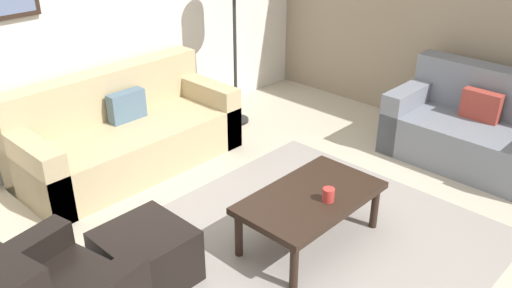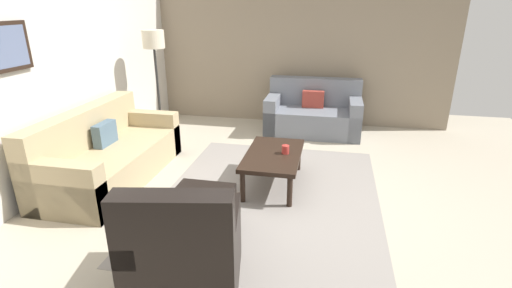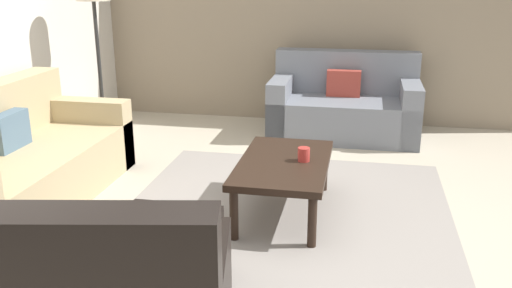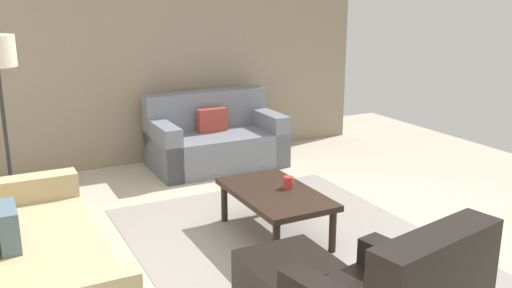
{
  "view_description": "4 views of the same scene",
  "coord_description": "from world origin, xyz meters",
  "px_view_note": "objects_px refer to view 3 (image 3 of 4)",
  "views": [
    {
      "loc": [
        -2.39,
        -1.98,
        2.5
      ],
      "look_at": [
        0.15,
        0.43,
        0.74
      ],
      "focal_mm": 37.53,
      "sensor_mm": 36.0,
      "label": 1
    },
    {
      "loc": [
        -3.8,
        -0.61,
        2.08
      ],
      "look_at": [
        -0.03,
        0.16,
        0.64
      ],
      "focal_mm": 26.45,
      "sensor_mm": 36.0,
      "label": 2
    },
    {
      "loc": [
        -3.44,
        -0.51,
        1.75
      ],
      "look_at": [
        -0.02,
        0.17,
        0.63
      ],
      "focal_mm": 38.71,
      "sensor_mm": 36.0,
      "label": 3
    },
    {
      "loc": [
        -3.59,
        2.2,
        2.04
      ],
      "look_at": [
        0.36,
        0.17,
        0.83
      ],
      "focal_mm": 38.94,
      "sensor_mm": 36.0,
      "label": 4
    }
  ],
  "objects_px": {
    "couch_loveseat": "(344,107)",
    "couch_main": "(9,168)",
    "cup": "(304,154)",
    "coffee_table": "(284,167)",
    "lamp_standing": "(94,5)",
    "ottoman": "(164,254)"
  },
  "relations": [
    {
      "from": "cup",
      "to": "couch_main",
      "type": "bearing_deg",
      "value": 96.79
    },
    {
      "from": "ottoman",
      "to": "coffee_table",
      "type": "height_order",
      "value": "coffee_table"
    },
    {
      "from": "cup",
      "to": "lamp_standing",
      "type": "xyz_separation_m",
      "value": [
        1.16,
        2.13,
        0.95
      ]
    },
    {
      "from": "ottoman",
      "to": "lamp_standing",
      "type": "height_order",
      "value": "lamp_standing"
    },
    {
      "from": "ottoman",
      "to": "cup",
      "type": "xyz_separation_m",
      "value": [
        1.14,
        -0.66,
        0.26
      ]
    },
    {
      "from": "couch_main",
      "to": "cup",
      "type": "height_order",
      "value": "couch_main"
    },
    {
      "from": "ottoman",
      "to": "cup",
      "type": "relative_size",
      "value": 5.59
    },
    {
      "from": "lamp_standing",
      "to": "cup",
      "type": "bearing_deg",
      "value": -118.59
    },
    {
      "from": "couch_loveseat",
      "to": "coffee_table",
      "type": "bearing_deg",
      "value": 170.92
    },
    {
      "from": "couch_loveseat",
      "to": "lamp_standing",
      "type": "distance_m",
      "value": 2.76
    },
    {
      "from": "coffee_table",
      "to": "couch_main",
      "type": "bearing_deg",
      "value": 96.67
    },
    {
      "from": "couch_loveseat",
      "to": "cup",
      "type": "distance_m",
      "value": 2.15
    },
    {
      "from": "couch_main",
      "to": "couch_loveseat",
      "type": "height_order",
      "value": "same"
    },
    {
      "from": "ottoman",
      "to": "coffee_table",
      "type": "bearing_deg",
      "value": -24.91
    },
    {
      "from": "coffee_table",
      "to": "cup",
      "type": "bearing_deg",
      "value": -81.45
    },
    {
      "from": "ottoman",
      "to": "lamp_standing",
      "type": "relative_size",
      "value": 0.33
    },
    {
      "from": "couch_main",
      "to": "ottoman",
      "type": "xyz_separation_m",
      "value": [
        -0.87,
        -1.55,
        -0.1
      ]
    },
    {
      "from": "cup",
      "to": "lamp_standing",
      "type": "height_order",
      "value": "lamp_standing"
    },
    {
      "from": "couch_main",
      "to": "lamp_standing",
      "type": "height_order",
      "value": "lamp_standing"
    },
    {
      "from": "couch_loveseat",
      "to": "cup",
      "type": "bearing_deg",
      "value": 174.55
    },
    {
      "from": "couch_loveseat",
      "to": "couch_main",
      "type": "bearing_deg",
      "value": 134.79
    },
    {
      "from": "coffee_table",
      "to": "lamp_standing",
      "type": "height_order",
      "value": "lamp_standing"
    }
  ]
}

